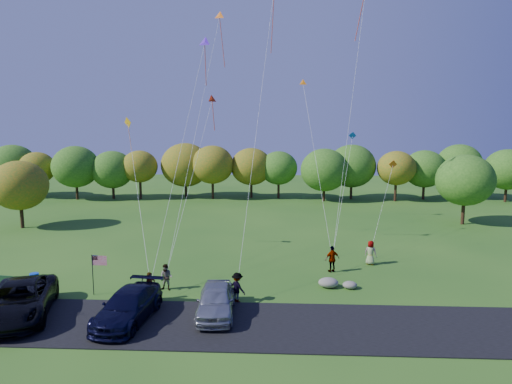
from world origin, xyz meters
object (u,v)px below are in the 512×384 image
(minivan_silver, at_px, (216,300))
(flyer_a, at_px, (150,286))
(minivan_dark, at_px, (19,300))
(flyer_c, at_px, (237,287))
(flyer_b, at_px, (166,277))
(flyer_d, at_px, (332,259))
(flyer_e, at_px, (371,253))
(minivan_navy, at_px, (128,306))
(park_bench, at_px, (1,282))
(trash_barrel, at_px, (34,280))

(minivan_silver, relative_size, flyer_a, 2.84)
(minivan_dark, xyz_separation_m, flyer_c, (11.67, 2.86, -0.11))
(flyer_b, height_order, flyer_d, flyer_d)
(flyer_b, bearing_deg, flyer_e, 32.69)
(minivan_navy, xyz_separation_m, flyer_e, (14.99, 10.98, 0.04))
(flyer_e, bearing_deg, flyer_a, 56.38)
(park_bench, bearing_deg, trash_barrel, 41.68)
(minivan_navy, bearing_deg, flyer_b, 85.90)
(minivan_silver, bearing_deg, minivan_navy, -171.26)
(minivan_navy, distance_m, flyer_d, 14.94)
(park_bench, height_order, trash_barrel, park_bench)
(flyer_d, bearing_deg, trash_barrel, -11.82)
(minivan_dark, height_order, flyer_d, minivan_dark)
(flyer_a, bearing_deg, flyer_b, 29.94)
(flyer_b, distance_m, flyer_d, 11.79)
(flyer_c, relative_size, trash_barrel, 2.12)
(minivan_navy, height_order, park_bench, minivan_navy)
(flyer_c, relative_size, flyer_e, 0.98)
(minivan_dark, xyz_separation_m, trash_barrel, (-1.90, 4.96, -0.59))
(flyer_c, bearing_deg, flyer_a, 40.12)
(minivan_navy, height_order, minivan_silver, minivan_silver)
(flyer_e, bearing_deg, minivan_dark, 55.09)
(flyer_d, bearing_deg, park_bench, -9.91)
(flyer_a, height_order, flyer_e, flyer_e)
(flyer_a, bearing_deg, minivan_dark, 160.91)
(trash_barrel, bearing_deg, flyer_d, 11.01)
(minivan_navy, bearing_deg, minivan_silver, 18.74)
(minivan_dark, distance_m, flyer_e, 23.66)
(minivan_navy, relative_size, flyer_a, 3.26)
(minivan_dark, bearing_deg, minivan_navy, -20.11)
(flyer_e, xyz_separation_m, park_bench, (-24.58, -6.86, -0.34))
(trash_barrel, bearing_deg, minivan_silver, -18.32)
(flyer_b, xyz_separation_m, flyer_e, (14.12, 6.15, 0.07))
(minivan_dark, xyz_separation_m, flyer_d, (17.97, 8.82, -0.06))
(flyer_d, xyz_separation_m, park_bench, (-21.48, -4.93, -0.38))
(flyer_a, height_order, flyer_d, flyer_d)
(flyer_b, xyz_separation_m, flyer_c, (4.71, -1.75, 0.05))
(flyer_c, distance_m, flyer_d, 8.68)
(flyer_a, height_order, trash_barrel, flyer_a)
(minivan_navy, xyz_separation_m, flyer_a, (0.34, 3.08, -0.01))
(flyer_b, distance_m, flyer_e, 15.40)
(minivan_silver, xyz_separation_m, trash_barrel, (-12.56, 4.16, -0.48))
(flyer_b, distance_m, trash_barrel, 8.87)
(minivan_dark, xyz_separation_m, minivan_navy, (6.08, -0.22, -0.13))
(flyer_d, relative_size, flyer_e, 1.04)
(flyer_a, relative_size, flyer_d, 0.91)
(minivan_dark, height_order, minivan_silver, minivan_dark)
(flyer_a, relative_size, flyer_b, 1.02)
(park_bench, bearing_deg, flyer_d, 21.13)
(flyer_d, bearing_deg, minivan_navy, 14.42)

